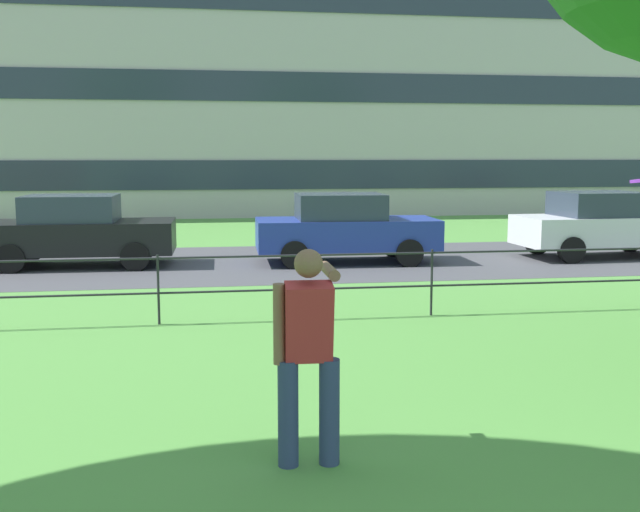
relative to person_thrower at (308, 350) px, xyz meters
The scene contains 7 objects.
street_strip 11.18m from the person_thrower, 87.08° to the left, with size 80.00×6.05×0.01m, color #4C4C51.
park_fence 5.19m from the person_thrower, 83.72° to the left, with size 28.09×0.04×1.00m.
person_thrower is the anchor object (origin of this frame).
car_black_right 11.67m from the person_thrower, 107.35° to the left, with size 4.03×1.87×1.54m.
car_blue_left 11.09m from the person_thrower, 77.94° to the left, with size 4.04×1.90×1.54m.
car_white_center 13.70m from the person_thrower, 51.97° to the left, with size 4.06×1.93×1.54m.
apartment_building_background 30.54m from the person_thrower, 82.54° to the left, with size 38.14×13.47×13.56m.
Camera 1 is at (-1.33, 0.66, 2.39)m, focal length 42.17 mm.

